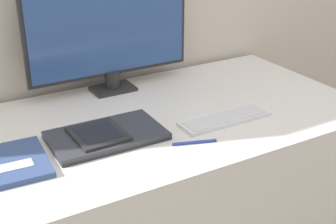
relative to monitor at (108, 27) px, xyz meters
name	(u,v)px	position (x,y,z in m)	size (l,w,h in m)	color
desk	(150,211)	(0.00, -0.29, -0.62)	(1.49, 0.75, 0.76)	silver
monitor	(108,27)	(0.00, 0.00, 0.00)	(0.63, 0.11, 0.46)	#262626
keyboard	(225,119)	(0.21, -0.43, -0.24)	(0.32, 0.10, 0.01)	silver
laptop	(106,136)	(-0.17, -0.36, -0.24)	(0.34, 0.21, 0.02)	#232328
ereader	(98,134)	(-0.20, -0.36, -0.22)	(0.15, 0.17, 0.01)	black
notebook	(9,163)	(-0.47, -0.37, -0.24)	(0.21, 0.24, 0.02)	#334775
pen	(195,142)	(0.04, -0.52, -0.24)	(0.13, 0.05, 0.01)	navy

